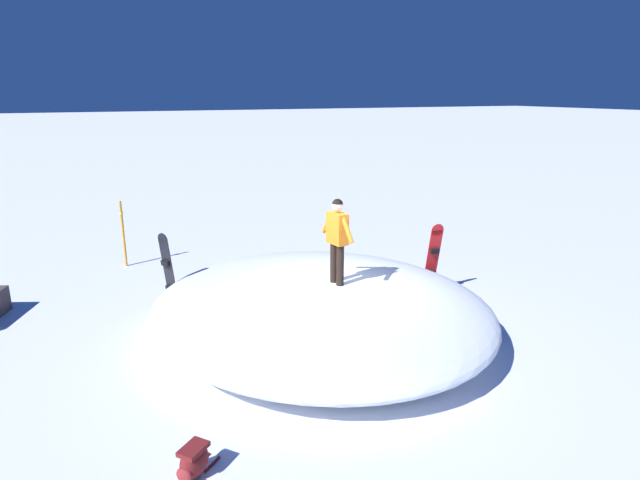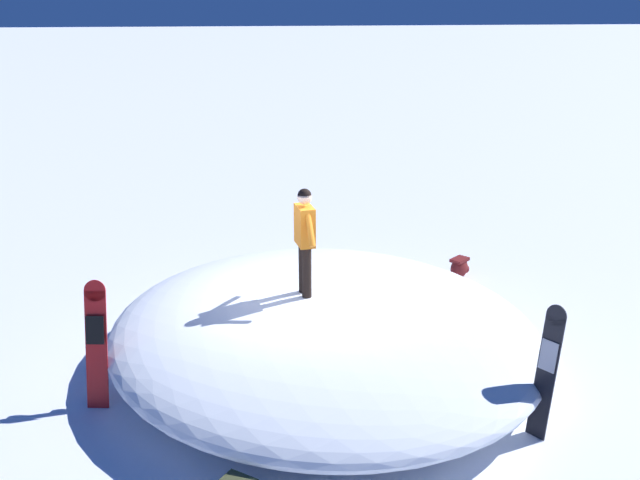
{
  "view_description": "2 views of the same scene",
  "coord_description": "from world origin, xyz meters",
  "px_view_note": "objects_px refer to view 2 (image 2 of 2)",
  "views": [
    {
      "loc": [
        -8.26,
        4.31,
        4.45
      ],
      "look_at": [
        0.42,
        0.35,
        1.77
      ],
      "focal_mm": 29.91,
      "sensor_mm": 36.0,
      "label": 1
    },
    {
      "loc": [
        9.8,
        -0.84,
        5.17
      ],
      "look_at": [
        -0.05,
        0.41,
        1.8
      ],
      "focal_mm": 40.69,
      "sensor_mm": 36.0,
      "label": 2
    }
  ],
  "objects_px": {
    "snowboard_primary_upright": "(97,342)",
    "snowboard_secondary_upright": "(547,370)",
    "backpack_far": "(460,267)",
    "snowboarder_standing": "(305,233)"
  },
  "relations": [
    {
      "from": "snowboard_primary_upright",
      "to": "backpack_far",
      "type": "distance_m",
      "value": 7.19
    },
    {
      "from": "snowboarder_standing",
      "to": "snowboard_primary_upright",
      "type": "distance_m",
      "value": 3.18
    },
    {
      "from": "snowboarder_standing",
      "to": "snowboard_secondary_upright",
      "type": "relative_size",
      "value": 0.93
    },
    {
      "from": "snowboarder_standing",
      "to": "snowboard_secondary_upright",
      "type": "height_order",
      "value": "snowboarder_standing"
    },
    {
      "from": "snowboard_primary_upright",
      "to": "snowboard_secondary_upright",
      "type": "relative_size",
      "value": 0.98
    },
    {
      "from": "snowboard_primary_upright",
      "to": "snowboard_secondary_upright",
      "type": "distance_m",
      "value": 5.71
    },
    {
      "from": "snowboarder_standing",
      "to": "snowboard_secondary_upright",
      "type": "bearing_deg",
      "value": 48.32
    },
    {
      "from": "snowboard_primary_upright",
      "to": "snowboarder_standing",
      "type": "bearing_deg",
      "value": 107.91
    },
    {
      "from": "snowboard_secondary_upright",
      "to": "backpack_far",
      "type": "height_order",
      "value": "snowboard_secondary_upright"
    },
    {
      "from": "snowboarder_standing",
      "to": "snowboard_secondary_upright",
      "type": "distance_m",
      "value": 3.74
    }
  ]
}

